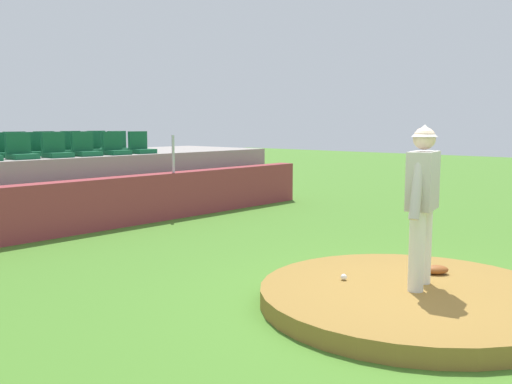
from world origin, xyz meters
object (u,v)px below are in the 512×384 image
at_px(stadium_chair_13, 119,146).
at_px(stadium_chair_20, 99,145).
at_px(stadium_chair_10, 36,148).
at_px(stadium_chair_18, 47,146).
at_px(stadium_chair_17, 17,147).
at_px(fielding_glove, 436,270).
at_px(baseball, 344,277).
at_px(stadium_chair_19, 73,145).
at_px(stadium_chair_11, 64,147).
at_px(stadium_chair_3, 56,150).
at_px(stadium_chair_2, 21,151).
at_px(stadium_chair_9, 2,150).
at_px(stadium_chair_6, 141,147).
at_px(stadium_chair_12, 93,146).
at_px(stadium_chair_4, 85,149).
at_px(pitcher, 422,194).
at_px(stadium_chair_5, 115,147).

relative_size(stadium_chair_13, stadium_chair_20, 1.00).
relative_size(stadium_chair_10, stadium_chair_18, 1.00).
bearing_deg(stadium_chair_17, fielding_glove, 94.63).
xyz_separation_m(baseball, stadium_chair_18, (0.93, 8.65, 1.28)).
bearing_deg(stadium_chair_19, stadium_chair_13, 128.29).
bearing_deg(stadium_chair_11, stadium_chair_3, 52.02).
bearing_deg(baseball, stadium_chair_2, 93.86).
distance_m(stadium_chair_10, stadium_chair_20, 2.25).
xyz_separation_m(stadium_chair_19, stadium_chair_20, (0.70, -0.00, 0.00)).
relative_size(fielding_glove, stadium_chair_13, 0.60).
xyz_separation_m(fielding_glove, stadium_chair_2, (-1.46, 7.70, 1.26)).
bearing_deg(stadium_chair_9, stadium_chair_6, 163.25).
bearing_deg(baseball, stadium_chair_3, 88.05).
xyz_separation_m(fielding_glove, stadium_chair_12, (0.62, 8.52, 1.26)).
distance_m(stadium_chair_4, stadium_chair_12, 1.09).
height_order(stadium_chair_6, stadium_chair_12, same).
bearing_deg(stadium_chair_6, pitcher, 75.73).
xyz_separation_m(stadium_chair_9, stadium_chair_13, (2.77, -0.02, 0.00)).
height_order(stadium_chair_2, stadium_chair_5, same).
height_order(stadium_chair_4, stadium_chair_12, same).
relative_size(stadium_chair_3, stadium_chair_10, 1.00).
height_order(stadium_chair_19, stadium_chair_20, same).
bearing_deg(stadium_chair_6, stadium_chair_18, -50.75).
xyz_separation_m(stadium_chair_2, stadium_chair_5, (2.09, -0.04, 0.00)).
xyz_separation_m(pitcher, stadium_chair_20, (1.97, 9.45, 0.26)).
bearing_deg(stadium_chair_12, stadium_chair_9, 0.56).
bearing_deg(stadium_chair_10, stadium_chair_9, -0.94).
bearing_deg(stadium_chair_17, stadium_chair_19, -178.58).
bearing_deg(stadium_chair_9, pitcher, 95.32).
xyz_separation_m(stadium_chair_9, stadium_chair_11, (1.36, 0.02, 0.00)).
relative_size(stadium_chair_9, stadium_chair_12, 1.00).
bearing_deg(stadium_chair_2, stadium_chair_12, -158.48).
bearing_deg(stadium_chair_2, stadium_chair_5, 178.77).
distance_m(stadium_chair_4, stadium_chair_5, 0.72).
relative_size(stadium_chair_4, stadium_chair_9, 1.00).
relative_size(fielding_glove, stadium_chair_6, 0.60).
bearing_deg(stadium_chair_11, stadium_chair_9, 0.66).
relative_size(stadium_chair_2, stadium_chair_11, 1.00).
height_order(baseball, stadium_chair_5, stadium_chair_5).
distance_m(pitcher, stadium_chair_18, 9.46).
height_order(stadium_chair_4, stadium_chair_10, same).
xyz_separation_m(stadium_chair_10, stadium_chair_20, (2.08, 0.87, 0.00)).
xyz_separation_m(fielding_glove, stadium_chair_17, (-0.76, 9.33, 1.26)).
height_order(pitcher, stadium_chair_19, pitcher).
bearing_deg(fielding_glove, pitcher, -127.25).
bearing_deg(stadium_chair_9, fielding_glove, 99.69).
bearing_deg(stadium_chair_19, stadium_chair_12, 90.03).
xyz_separation_m(stadium_chair_9, stadium_chair_12, (2.07, 0.02, 0.00)).
relative_size(stadium_chair_4, stadium_chair_12, 1.00).
relative_size(stadium_chair_10, stadium_chair_12, 1.00).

